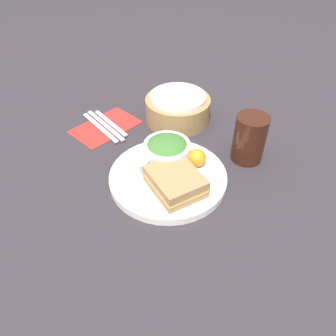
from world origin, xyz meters
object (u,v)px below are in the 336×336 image
(spoon, at_px, (111,123))
(drink_glass, at_px, (249,138))
(dressing_cup, at_px, (138,165))
(plate, at_px, (168,177))
(salad_bowl, at_px, (167,150))
(sandwich, at_px, (175,181))
(knife, at_px, (105,125))
(fork, at_px, (100,128))
(bread_basket, at_px, (178,108))

(spoon, bearing_deg, drink_glass, -151.22)
(dressing_cup, bearing_deg, plate, 29.39)
(plate, bearing_deg, salad_bowl, 135.67)
(plate, relative_size, dressing_cup, 5.60)
(plate, xyz_separation_m, sandwich, (0.05, -0.02, 0.03))
(knife, height_order, spoon, same)
(drink_glass, distance_m, fork, 0.43)
(fork, bearing_deg, knife, -90.00)
(bread_basket, xyz_separation_m, spoon, (-0.13, -0.16, -0.03))
(salad_bowl, bearing_deg, dressing_cup, -110.65)
(sandwich, distance_m, dressing_cup, 0.11)
(plate, xyz_separation_m, fork, (-0.29, 0.02, -0.00))
(dressing_cup, distance_m, knife, 0.24)
(sandwich, distance_m, fork, 0.34)
(plate, bearing_deg, bread_basket, 126.92)
(dressing_cup, height_order, drink_glass, drink_glass)
(knife, bearing_deg, drink_glass, -149.05)
(plate, height_order, fork, plate)
(dressing_cup, xyz_separation_m, knife, (-0.23, 0.08, -0.03))
(salad_bowl, xyz_separation_m, knife, (-0.26, 0.00, -0.05))
(plate, height_order, salad_bowl, salad_bowl)
(salad_bowl, bearing_deg, spoon, 175.04)
(spoon, bearing_deg, salad_bowl, -177.10)
(knife, bearing_deg, spoon, -90.00)
(salad_bowl, distance_m, drink_glass, 0.21)
(bread_basket, distance_m, fork, 0.24)
(sandwich, relative_size, salad_bowl, 1.28)
(sandwich, height_order, spoon, sandwich)
(knife, distance_m, spoon, 0.02)
(drink_glass, relative_size, spoon, 0.75)
(plate, distance_m, sandwich, 0.06)
(sandwich, bearing_deg, fork, 172.21)
(salad_bowl, height_order, drink_glass, drink_glass)
(spoon, bearing_deg, fork, 90.00)
(plate, bearing_deg, drink_glass, 65.87)
(bread_basket, bearing_deg, knife, -126.08)
(dressing_cup, bearing_deg, fork, 165.67)
(dressing_cup, xyz_separation_m, fork, (-0.23, 0.06, -0.03))
(dressing_cup, bearing_deg, salad_bowl, 69.35)
(sandwich, bearing_deg, plate, 152.07)
(dressing_cup, relative_size, knife, 0.26)
(drink_glass, bearing_deg, knife, -156.91)
(plate, distance_m, dressing_cup, 0.08)
(salad_bowl, distance_m, fork, 0.26)
(bread_basket, bearing_deg, salad_bowl, -55.13)
(sandwich, xyz_separation_m, fork, (-0.34, 0.05, -0.04))
(salad_bowl, bearing_deg, plate, -44.33)
(bread_basket, xyz_separation_m, fork, (-0.13, -0.19, -0.03))
(dressing_cup, xyz_separation_m, drink_glass, (0.16, 0.24, 0.03))
(fork, bearing_deg, spoon, -90.00)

